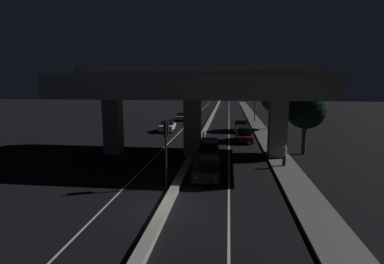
{
  "coord_description": "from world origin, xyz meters",
  "views": [
    {
      "loc": [
        3.29,
        -15.26,
        6.82
      ],
      "look_at": [
        -0.8,
        18.17,
        1.25
      ],
      "focal_mm": 28.0,
      "sensor_mm": 36.0,
      "label": 1
    }
  ],
  "objects_px": {
    "traffic_light_left_of_median": "(166,141)",
    "pedestrian_on_sidewalk": "(284,155)",
    "car_taxi_yellow_fourth": "(241,126)",
    "motorcycle_white_filtering_mid": "(198,154)",
    "street_lamp": "(253,93)",
    "car_white_lead_oncoming": "(168,126)",
    "car_dark_red_third": "(244,133)",
    "car_dark_red_second": "(209,148)",
    "car_black_lead": "(207,168)",
    "car_silver_second_oncoming": "(182,116)",
    "motorcycle_blue_filtering_far": "(204,138)",
    "motorcycle_black_filtering_near": "(195,171)"
  },
  "relations": [
    {
      "from": "traffic_light_left_of_median",
      "to": "pedestrian_on_sidewalk",
      "type": "height_order",
      "value": "traffic_light_left_of_median"
    },
    {
      "from": "car_taxi_yellow_fourth",
      "to": "motorcycle_white_filtering_mid",
      "type": "bearing_deg",
      "value": 167.85
    },
    {
      "from": "street_lamp",
      "to": "car_taxi_yellow_fourth",
      "type": "xyz_separation_m",
      "value": [
        -2.36,
        -9.65,
        -4.22
      ]
    },
    {
      "from": "pedestrian_on_sidewalk",
      "to": "car_white_lead_oncoming",
      "type": "bearing_deg",
      "value": 128.02
    },
    {
      "from": "traffic_light_left_of_median",
      "to": "pedestrian_on_sidewalk",
      "type": "relative_size",
      "value": 2.67
    },
    {
      "from": "street_lamp",
      "to": "car_dark_red_third",
      "type": "relative_size",
      "value": 1.83
    },
    {
      "from": "car_dark_red_second",
      "to": "car_white_lead_oncoming",
      "type": "distance_m",
      "value": 15.71
    },
    {
      "from": "car_taxi_yellow_fourth",
      "to": "car_dark_red_third",
      "type": "bearing_deg",
      "value": -177.06
    },
    {
      "from": "car_dark_red_second",
      "to": "pedestrian_on_sidewalk",
      "type": "xyz_separation_m",
      "value": [
        6.25,
        -2.52,
        0.16
      ]
    },
    {
      "from": "car_black_lead",
      "to": "car_taxi_yellow_fourth",
      "type": "height_order",
      "value": "car_black_lead"
    },
    {
      "from": "street_lamp",
      "to": "car_silver_second_oncoming",
      "type": "relative_size",
      "value": 2.11
    },
    {
      "from": "car_white_lead_oncoming",
      "to": "motorcycle_white_filtering_mid",
      "type": "height_order",
      "value": "car_white_lead_oncoming"
    },
    {
      "from": "car_black_lead",
      "to": "car_taxi_yellow_fourth",
      "type": "relative_size",
      "value": 0.95
    },
    {
      "from": "car_dark_red_second",
      "to": "car_taxi_yellow_fourth",
      "type": "xyz_separation_m",
      "value": [
        3.47,
        15.44,
        -0.07
      ]
    },
    {
      "from": "car_black_lead",
      "to": "car_white_lead_oncoming",
      "type": "distance_m",
      "value": 21.53
    },
    {
      "from": "car_taxi_yellow_fourth",
      "to": "motorcycle_blue_filtering_far",
      "type": "bearing_deg",
      "value": 154.99
    },
    {
      "from": "traffic_light_left_of_median",
      "to": "car_dark_red_second",
      "type": "relative_size",
      "value": 0.94
    },
    {
      "from": "car_silver_second_oncoming",
      "to": "pedestrian_on_sidewalk",
      "type": "xyz_separation_m",
      "value": [
        12.98,
        -29.3,
        0.29
      ]
    },
    {
      "from": "traffic_light_left_of_median",
      "to": "street_lamp",
      "type": "bearing_deg",
      "value": 76.3
    },
    {
      "from": "motorcycle_black_filtering_near",
      "to": "motorcycle_white_filtering_mid",
      "type": "xyz_separation_m",
      "value": [
        -0.33,
        5.11,
        -0.01
      ]
    },
    {
      "from": "car_silver_second_oncoming",
      "to": "motorcycle_white_filtering_mid",
      "type": "relative_size",
      "value": 2.33
    },
    {
      "from": "car_taxi_yellow_fourth",
      "to": "car_white_lead_oncoming",
      "type": "xyz_separation_m",
      "value": [
        -10.26,
        -1.27,
        -0.04
      ]
    },
    {
      "from": "street_lamp",
      "to": "car_black_lead",
      "type": "bearing_deg",
      "value": -100.14
    },
    {
      "from": "car_black_lead",
      "to": "car_taxi_yellow_fourth",
      "type": "distance_m",
      "value": 21.86
    },
    {
      "from": "car_dark_red_second",
      "to": "car_white_lead_oncoming",
      "type": "xyz_separation_m",
      "value": [
        -6.79,
        14.16,
        -0.11
      ]
    },
    {
      "from": "pedestrian_on_sidewalk",
      "to": "car_taxi_yellow_fourth",
      "type": "bearing_deg",
      "value": 98.81
    },
    {
      "from": "car_silver_second_oncoming",
      "to": "motorcycle_blue_filtering_far",
      "type": "distance_m",
      "value": 20.79
    },
    {
      "from": "car_dark_red_third",
      "to": "car_taxi_yellow_fourth",
      "type": "relative_size",
      "value": 1.02
    },
    {
      "from": "street_lamp",
      "to": "car_black_lead",
      "type": "xyz_separation_m",
      "value": [
        -5.59,
        -31.27,
        -4.2
      ]
    },
    {
      "from": "car_black_lead",
      "to": "traffic_light_left_of_median",
      "type": "bearing_deg",
      "value": 126.41
    },
    {
      "from": "street_lamp",
      "to": "pedestrian_on_sidewalk",
      "type": "distance_m",
      "value": 27.9
    },
    {
      "from": "street_lamp",
      "to": "car_dark_red_third",
      "type": "distance_m",
      "value": 17.47
    },
    {
      "from": "car_taxi_yellow_fourth",
      "to": "street_lamp",
      "type": "bearing_deg",
      "value": -11.12
    },
    {
      "from": "motorcycle_white_filtering_mid",
      "to": "motorcycle_blue_filtering_far",
      "type": "distance_m",
      "value": 8.07
    },
    {
      "from": "car_taxi_yellow_fourth",
      "to": "motorcycle_black_filtering_near",
      "type": "height_order",
      "value": "car_taxi_yellow_fourth"
    },
    {
      "from": "car_black_lead",
      "to": "motorcycle_white_filtering_mid",
      "type": "xyz_separation_m",
      "value": [
        -1.18,
        4.89,
        -0.21
      ]
    },
    {
      "from": "motorcycle_white_filtering_mid",
      "to": "pedestrian_on_sidewalk",
      "type": "bearing_deg",
      "value": -101.24
    },
    {
      "from": "motorcycle_black_filtering_near",
      "to": "pedestrian_on_sidewalk",
      "type": "height_order",
      "value": "pedestrian_on_sidewalk"
    },
    {
      "from": "motorcycle_white_filtering_mid",
      "to": "pedestrian_on_sidewalk",
      "type": "relative_size",
      "value": 1.02
    },
    {
      "from": "traffic_light_left_of_median",
      "to": "motorcycle_white_filtering_mid",
      "type": "relative_size",
      "value": 2.62
    },
    {
      "from": "traffic_light_left_of_median",
      "to": "car_dark_red_second",
      "type": "bearing_deg",
      "value": 74.41
    },
    {
      "from": "car_dark_red_third",
      "to": "car_white_lead_oncoming",
      "type": "xyz_separation_m",
      "value": [
        -10.3,
        5.91,
        -0.21
      ]
    },
    {
      "from": "car_white_lead_oncoming",
      "to": "car_silver_second_oncoming",
      "type": "xyz_separation_m",
      "value": [
        0.07,
        12.62,
        -0.02
      ]
    },
    {
      "from": "traffic_light_left_of_median",
      "to": "car_white_lead_oncoming",
      "type": "bearing_deg",
      "value": 101.42
    },
    {
      "from": "car_white_lead_oncoming",
      "to": "car_silver_second_oncoming",
      "type": "relative_size",
      "value": 1.02
    },
    {
      "from": "motorcycle_black_filtering_near",
      "to": "street_lamp",
      "type": "bearing_deg",
      "value": -8.93
    },
    {
      "from": "street_lamp",
      "to": "car_taxi_yellow_fourth",
      "type": "height_order",
      "value": "street_lamp"
    },
    {
      "from": "car_black_lead",
      "to": "car_dark_red_second",
      "type": "xyz_separation_m",
      "value": [
        -0.24,
        6.18,
        0.05
      ]
    },
    {
      "from": "motorcycle_black_filtering_near",
      "to": "car_dark_red_second",
      "type": "bearing_deg",
      "value": -2.83
    },
    {
      "from": "car_taxi_yellow_fourth",
      "to": "car_silver_second_oncoming",
      "type": "bearing_deg",
      "value": 44.57
    }
  ]
}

